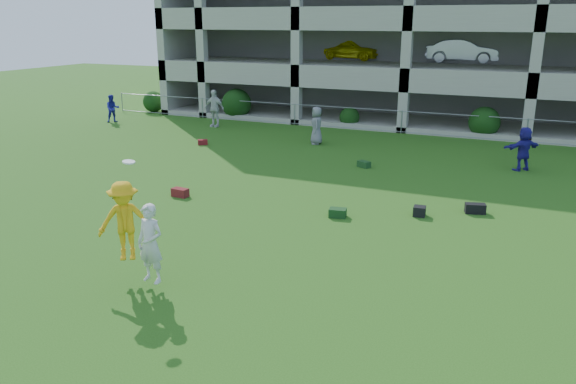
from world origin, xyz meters
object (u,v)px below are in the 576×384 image
at_px(crate_d, 419,211).
at_px(bystander_b, 214,108).
at_px(frisbee_contest, 131,227).
at_px(bystander_d, 524,149).
at_px(bystander_a, 113,109).
at_px(parking_garage, 438,13).
at_px(bystander_c, 317,126).

bearing_deg(crate_d, bystander_b, 142.23).
relative_size(bystander_b, frisbee_contest, 0.77).
height_order(bystander_d, crate_d, bystander_d).
relative_size(bystander_a, parking_garage, 0.05).
distance_m(bystander_a, parking_garage, 20.62).
distance_m(bystander_c, frisbee_contest, 15.36).
relative_size(bystander_a, bystander_d, 0.91).
bearing_deg(bystander_c, bystander_a, -117.93).
relative_size(bystander_a, bystander_c, 0.89).
bearing_deg(bystander_d, crate_d, 27.54).
height_order(bystander_b, bystander_d, bystander_b).
bearing_deg(crate_d, frisbee_contest, -125.49).
height_order(bystander_b, crate_d, bystander_b).
distance_m(bystander_c, bystander_d, 9.18).
bearing_deg(parking_garage, bystander_d, -67.10).
height_order(bystander_c, parking_garage, parking_garage).
bearing_deg(frisbee_contest, parking_garage, 86.75).
distance_m(bystander_b, bystander_d, 16.14).
relative_size(frisbee_contest, parking_garage, 0.09).
distance_m(crate_d, parking_garage, 22.25).
bearing_deg(bystander_a, frisbee_contest, -94.68).
xyz_separation_m(bystander_c, parking_garage, (3.08, 12.91, 5.13)).
bearing_deg(bystander_c, parking_garage, 142.49).
height_order(bystander_a, bystander_c, bystander_c).
xyz_separation_m(bystander_a, frisbee_contest, (14.28, -16.14, 0.54)).
height_order(bystander_a, frisbee_contest, frisbee_contest).
distance_m(crate_d, frisbee_contest, 8.68).
height_order(crate_d, frisbee_contest, frisbee_contest).
height_order(bystander_c, crate_d, bystander_c).
distance_m(bystander_d, frisbee_contest, 15.92).
distance_m(bystander_b, frisbee_contest, 19.09).
xyz_separation_m(bystander_b, crate_d, (13.20, -10.23, -0.86)).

